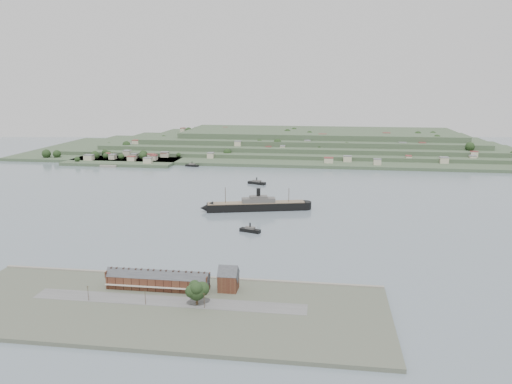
# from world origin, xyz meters

# --- Properties ---
(ground) EXTENTS (1400.00, 1400.00, 0.00)m
(ground) POSITION_xyz_m (0.00, 0.00, 0.00)
(ground) COLOR slate
(ground) RESTS_ON ground
(near_shore) EXTENTS (220.00, 80.00, 2.60)m
(near_shore) POSITION_xyz_m (0.00, -186.75, 1.01)
(near_shore) COLOR #4C5142
(near_shore) RESTS_ON ground
(terrace_row) EXTENTS (55.60, 9.80, 11.07)m
(terrace_row) POSITION_xyz_m (-10.00, -168.02, 6.84)
(terrace_row) COLOR #4C271B
(terrace_row) RESTS_ON ground
(gabled_building) EXTENTS (10.40, 10.18, 14.09)m
(gabled_building) POSITION_xyz_m (27.50, -164.00, 8.19)
(gabled_building) COLOR #4C271B
(gabled_building) RESTS_ON ground
(far_peninsula) EXTENTS (760.00, 309.00, 30.00)m
(far_peninsula) POSITION_xyz_m (27.91, 393.10, 11.88)
(far_peninsula) COLOR #364A31
(far_peninsula) RESTS_ON ground
(steamship) EXTENTS (96.28, 33.83, 23.46)m
(steamship) POSITION_xyz_m (15.53, 10.20, 4.33)
(steamship) COLOR black
(steamship) RESTS_ON ground
(tugboat) EXTENTS (16.64, 9.10, 7.25)m
(tugboat) POSITION_xyz_m (22.19, -53.67, 1.77)
(tugboat) COLOR black
(tugboat) RESTS_ON ground
(ferry_west) EXTENTS (18.41, 7.39, 6.71)m
(ferry_west) POSITION_xyz_m (-98.07, 225.00, 1.62)
(ferry_west) COLOR black
(ferry_west) RESTS_ON ground
(ferry_east) EXTENTS (20.90, 12.22, 7.58)m
(ferry_east) POSITION_xyz_m (2.59, 122.50, 1.83)
(ferry_east) COLOR black
(ferry_east) RESTS_ON ground
(fig_tree) EXTENTS (11.45, 9.91, 12.78)m
(fig_tree) POSITION_xyz_m (15.77, -184.09, 9.80)
(fig_tree) COLOR #402F1D
(fig_tree) RESTS_ON ground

